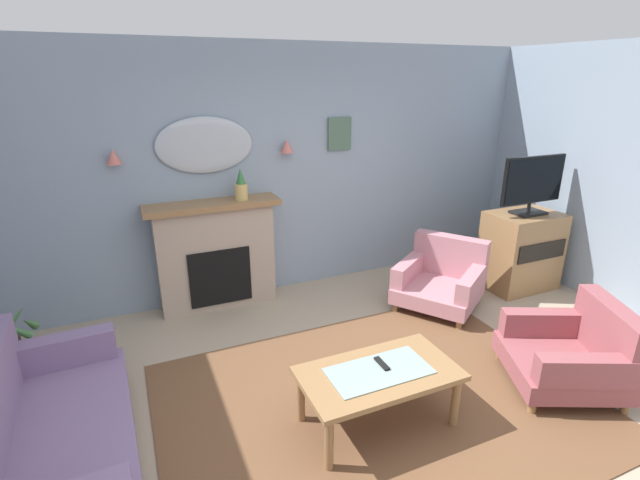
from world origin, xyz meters
The scene contains 17 objects.
floor centered at (0.00, 0.00, -0.05)m, with size 7.25×5.93×0.10m, color tan.
wall_back centered at (0.00, 2.52, 1.35)m, with size 7.25×0.10×2.71m, color #8C9EB2.
patterned_rug centered at (0.00, 0.20, 0.01)m, with size 3.20×2.40×0.01m, color brown.
fireplace centered at (-0.75, 2.30, 0.57)m, with size 1.36×0.36×1.16m.
mantel_vase_right centered at (-0.45, 2.27, 1.30)m, with size 0.13×0.13×0.33m.
wall_mirror centered at (-0.75, 2.44, 1.71)m, with size 0.96×0.06×0.56m, color #B2BCC6.
wall_sconce_left centered at (-1.60, 2.39, 1.66)m, with size 0.14×0.14×0.14m, color #D17066.
wall_sconce_right centered at (0.10, 2.39, 1.66)m, with size 0.14×0.14×0.14m, color #D17066.
framed_picture centered at (0.75, 2.45, 1.75)m, with size 0.28×0.03×0.36m, color #4C6B56.
coffee_table centered at (-0.11, 0.02, 0.38)m, with size 1.10×0.60×0.45m.
tv_remote centered at (-0.06, 0.07, 0.45)m, with size 0.04×0.16×0.02m, color black.
floral_couch centered at (-2.24, 0.47, 0.32)m, with size 0.93×1.75×0.76m.
armchair_by_coffee_table centered at (1.47, 1.35, 0.31)m, with size 1.13×1.12×0.71m.
armchair_near_fireplace centered at (1.54, -0.22, 0.31)m, with size 1.08×1.07×0.71m.
tv_cabinet centered at (2.57, 1.35, 0.45)m, with size 0.80×0.57×0.90m.
tv_flatscreen centered at (2.57, 1.33, 1.25)m, with size 0.84×0.24×0.65m.
potted_plant_small_fern centered at (-2.53, 1.76, 0.25)m, with size 0.32×0.32×0.56m.
Camera 1 is at (-1.56, -2.27, 2.36)m, focal length 25.78 mm.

